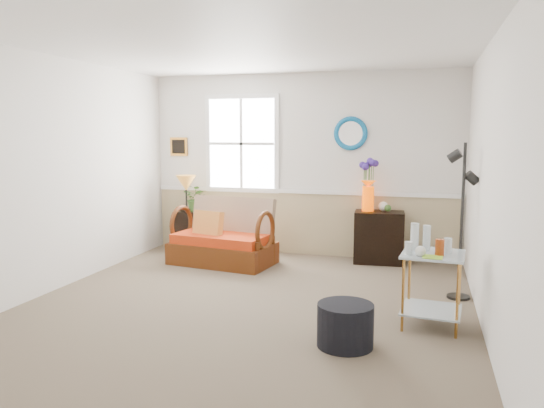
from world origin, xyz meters
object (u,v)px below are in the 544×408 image
(side_table, at_px, (432,290))
(ottoman, at_px, (345,325))
(lamp_stand, at_px, (188,230))
(cabinet, at_px, (379,237))
(floor_lamp, at_px, (462,222))
(loveseat, at_px, (222,232))

(side_table, distance_m, ottoman, 0.98)
(lamp_stand, xyz_separation_m, side_table, (3.51, -2.36, 0.05))
(side_table, bearing_deg, cabinet, 105.98)
(lamp_stand, relative_size, floor_lamp, 0.36)
(cabinet, xyz_separation_m, side_table, (0.67, -2.33, -0.01))
(loveseat, bearing_deg, side_table, -23.68)
(cabinet, bearing_deg, side_table, -77.93)
(cabinet, xyz_separation_m, ottoman, (-0.02, -3.01, -0.17))
(cabinet, bearing_deg, ottoman, -94.25)
(lamp_stand, bearing_deg, ottoman, -47.04)
(loveseat, xyz_separation_m, ottoman, (2.00, -2.36, -0.26))
(side_table, xyz_separation_m, floor_lamp, (0.29, 0.95, 0.49))
(side_table, relative_size, ottoman, 1.46)
(cabinet, distance_m, floor_lamp, 1.75)
(lamp_stand, relative_size, ottoman, 1.26)
(floor_lamp, bearing_deg, cabinet, 134.90)
(lamp_stand, xyz_separation_m, cabinet, (2.85, -0.03, 0.06))
(side_table, relative_size, floor_lamp, 0.41)
(loveseat, bearing_deg, ottoman, -41.30)
(side_table, height_order, ottoman, side_table)
(loveseat, distance_m, lamp_stand, 1.08)
(ottoman, bearing_deg, side_table, 44.63)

